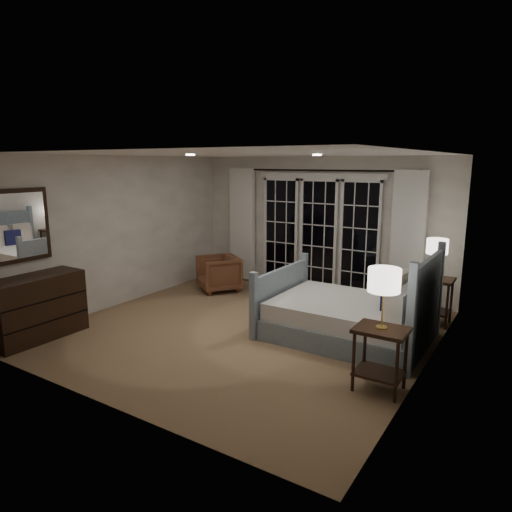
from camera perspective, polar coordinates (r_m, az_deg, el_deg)
The scene contains 20 objects.
floor at distance 6.74m, azimuth -1.40°, elevation -9.16°, with size 5.00×5.00×0.00m, color #91704E.
ceiling at distance 6.30m, azimuth -1.52°, elevation 12.62°, with size 5.00×5.00×0.00m, color white.
wall_left at distance 8.05m, azimuth -16.42°, elevation 3.01°, with size 0.02×5.00×2.50m, color white.
wall_right at distance 5.44m, azimuth 20.95°, elevation -1.25°, with size 0.02×5.00×2.50m, color white.
wall_back at distance 8.56m, azimuth 7.93°, elevation 3.87°, with size 5.00×0.02×2.50m, color white.
wall_front at distance 4.59m, azimuth -19.15°, elevation -3.42°, with size 5.00×0.02×2.50m, color white.
french_doors at distance 8.55m, azimuth 7.78°, elevation 2.78°, with size 2.50×0.04×2.20m.
curtain_rod at distance 8.40m, azimuth 7.83°, elevation 10.57°, with size 0.03×0.03×3.50m, color black.
curtain_left at distance 9.28m, azimuth -1.72°, elevation 3.95°, with size 0.55×0.10×2.25m, color white.
curtain_right at distance 7.93m, azimuth 18.44°, elevation 2.03°, with size 0.55×0.10×2.25m, color white.
downlight_a at distance 6.43m, azimuth 7.63°, elevation 12.42°, with size 0.12×0.12×0.01m, color white.
downlight_b at distance 6.34m, azimuth -8.20°, elevation 12.41°, with size 0.12×0.12×0.01m, color white.
bed at distance 6.45m, azimuth 11.79°, elevation -7.38°, with size 2.13×1.52×1.24m.
nightstand_left at distance 5.07m, azimuth 15.27°, elevation -11.19°, with size 0.54×0.43×0.70m.
nightstand_right at distance 7.34m, azimuth 21.30°, elevation -4.37°, with size 0.54×0.44×0.71m.
lamp_left at distance 4.83m, azimuth 15.74°, elevation -2.97°, with size 0.33×0.33×0.64m.
lamp_right at distance 7.19m, azimuth 21.71°, elevation 1.08°, with size 0.31×0.31×0.59m.
armchair at distance 8.65m, azimuth -4.71°, elevation -2.18°, with size 0.71×0.73×0.66m, color brown.
dresser at distance 6.97m, azimuth -25.74°, elevation -5.81°, with size 0.53×1.24×0.88m.
mirror at distance 6.94m, azimuth -27.58°, elevation 3.35°, with size 0.05×0.85×1.00m.
Camera 1 is at (3.52, -5.23, 2.39)m, focal length 32.00 mm.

